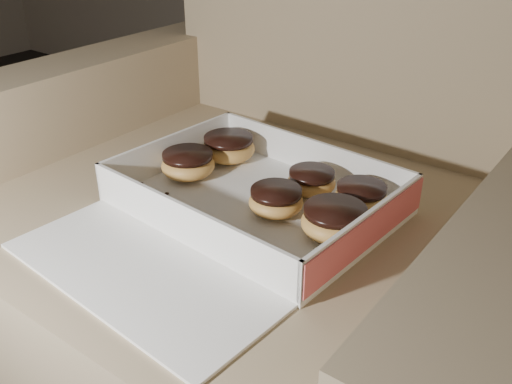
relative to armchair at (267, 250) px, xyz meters
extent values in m
cube|color=tan|center=(0.00, -0.05, -0.09)|extent=(0.80, 0.80, 0.47)
cube|color=tan|center=(-0.43, -0.05, -0.02)|extent=(0.13, 0.80, 0.62)
cube|color=tan|center=(0.43, -0.05, -0.02)|extent=(0.13, 0.80, 0.62)
cube|color=white|center=(0.03, -0.08, 0.14)|extent=(0.43, 0.33, 0.01)
cube|color=white|center=(0.04, 0.07, 0.18)|extent=(0.40, 0.04, 0.06)
cube|color=white|center=(0.02, -0.23, 0.18)|extent=(0.40, 0.04, 0.06)
cube|color=white|center=(-0.17, -0.06, 0.18)|extent=(0.03, 0.30, 0.06)
cube|color=white|center=(0.23, -0.09, 0.18)|extent=(0.03, 0.30, 0.06)
cube|color=#E25B5D|center=(0.24, -0.09, 0.18)|extent=(0.02, 0.30, 0.05)
cube|color=white|center=(0.02, -0.31, 0.14)|extent=(0.41, 0.20, 0.01)
ellipsoid|color=#ECAC52|center=(0.08, -0.09, 0.17)|extent=(0.08, 0.08, 0.04)
cylinder|color=black|center=(0.08, -0.09, 0.18)|extent=(0.08, 0.08, 0.01)
ellipsoid|color=#ECAC52|center=(-0.10, 0.02, 0.17)|extent=(0.10, 0.10, 0.05)
cylinder|color=black|center=(-0.10, 0.02, 0.19)|extent=(0.09, 0.09, 0.01)
ellipsoid|color=#ECAC52|center=(-0.11, -0.08, 0.17)|extent=(0.09, 0.09, 0.04)
cylinder|color=black|center=(-0.11, -0.08, 0.19)|extent=(0.09, 0.09, 0.01)
ellipsoid|color=#ECAC52|center=(0.17, 0.00, 0.17)|extent=(0.08, 0.08, 0.04)
cylinder|color=black|center=(0.17, 0.00, 0.18)|extent=(0.08, 0.08, 0.01)
ellipsoid|color=#ECAC52|center=(0.09, 0.00, 0.16)|extent=(0.08, 0.08, 0.04)
cylinder|color=black|center=(0.09, 0.00, 0.18)|extent=(0.07, 0.07, 0.01)
ellipsoid|color=#ECAC52|center=(0.18, -0.09, 0.17)|extent=(0.10, 0.10, 0.05)
cylinder|color=black|center=(0.18, -0.09, 0.19)|extent=(0.09, 0.09, 0.01)
ellipsoid|color=black|center=(0.19, -0.20, 0.15)|extent=(0.01, 0.01, 0.00)
ellipsoid|color=black|center=(-0.16, -0.20, 0.15)|extent=(0.01, 0.01, 0.00)
ellipsoid|color=black|center=(-0.16, -0.14, 0.15)|extent=(0.01, 0.01, 0.00)
ellipsoid|color=black|center=(-0.10, -0.14, 0.15)|extent=(0.01, 0.01, 0.00)
camera|label=1|loc=(0.50, -0.71, 0.59)|focal=40.00mm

